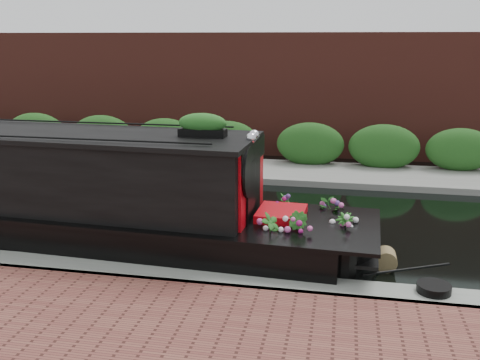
# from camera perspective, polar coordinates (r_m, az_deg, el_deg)

# --- Properties ---
(ground) EXTENTS (80.00, 80.00, 0.00)m
(ground) POSITION_cam_1_polar(r_m,az_deg,el_deg) (11.85, -5.84, -4.01)
(ground) COLOR black
(ground) RESTS_ON ground
(near_bank_coping) EXTENTS (40.00, 0.60, 0.50)m
(near_bank_coping) POSITION_cam_1_polar(r_m,az_deg,el_deg) (8.98, -12.04, -10.67)
(near_bank_coping) COLOR gray
(near_bank_coping) RESTS_ON ground
(far_bank_path) EXTENTS (40.00, 2.40, 0.34)m
(far_bank_path) POSITION_cam_1_polar(r_m,az_deg,el_deg) (15.75, -1.42, 0.86)
(far_bank_path) COLOR gray
(far_bank_path) RESTS_ON ground
(far_hedge) EXTENTS (40.00, 1.10, 2.80)m
(far_hedge) POSITION_cam_1_polar(r_m,az_deg,el_deg) (16.60, -0.74, 1.60)
(far_hedge) COLOR #22521B
(far_hedge) RESTS_ON ground
(far_brick_wall) EXTENTS (40.00, 1.00, 8.00)m
(far_brick_wall) POSITION_cam_1_polar(r_m,az_deg,el_deg) (18.61, 0.59, 3.06)
(far_brick_wall) COLOR maroon
(far_brick_wall) RESTS_ON ground
(narrowboat) EXTENTS (12.15, 2.66, 2.82)m
(narrowboat) POSITION_cam_1_polar(r_m,az_deg,el_deg) (10.85, -20.85, -2.06)
(narrowboat) COLOR black
(narrowboat) RESTS_ON ground
(rope_fender) EXTENTS (0.36, 0.36, 0.36)m
(rope_fender) POSITION_cam_1_polar(r_m,az_deg,el_deg) (9.52, 15.29, -8.15)
(rope_fender) COLOR olive
(rope_fender) RESTS_ON ground
(coiled_mooring_rope) EXTENTS (0.49, 0.49, 0.12)m
(coiled_mooring_rope) POSITION_cam_1_polar(r_m,az_deg,el_deg) (8.41, 19.98, -10.79)
(coiled_mooring_rope) COLOR black
(coiled_mooring_rope) RESTS_ON near_bank_coping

